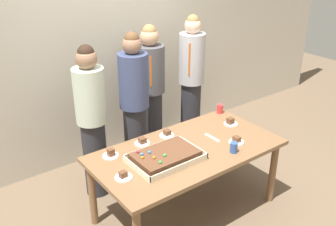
{
  "coord_description": "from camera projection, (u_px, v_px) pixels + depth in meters",
  "views": [
    {
      "loc": [
        -2.03,
        -2.42,
        2.56
      ],
      "look_at": [
        -0.11,
        0.15,
        1.08
      ],
      "focal_mm": 41.03,
      "sensor_mm": 36.0,
      "label": 1
    }
  ],
  "objects": [
    {
      "name": "plated_slice_far_left",
      "position": [
        167.0,
        134.0,
        3.86
      ],
      "size": [
        0.15,
        0.15,
        0.06
      ],
      "color": "white",
      "rests_on": "party_table"
    },
    {
      "name": "person_striped_tie_right",
      "position": [
        92.0,
        120.0,
        3.87
      ],
      "size": [
        0.31,
        0.31,
        1.65
      ],
      "rotation": [
        0.0,
        0.0,
        -1.26
      ],
      "color": "#28282D",
      "rests_on": "ground_plane"
    },
    {
      "name": "plated_slice_center_front",
      "position": [
        111.0,
        154.0,
        3.49
      ],
      "size": [
        0.15,
        0.15,
        0.08
      ],
      "color": "white",
      "rests_on": "party_table"
    },
    {
      "name": "ground_plane",
      "position": [
        186.0,
        210.0,
        3.93
      ],
      "size": [
        12.0,
        12.0,
        0.0
      ],
      "primitive_type": "plane",
      "color": "brown"
    },
    {
      "name": "party_table",
      "position": [
        187.0,
        156.0,
        3.66
      ],
      "size": [
        1.81,
        0.95,
        0.73
      ],
      "color": "brown",
      "rests_on": "ground_plane"
    },
    {
      "name": "person_far_right_suit",
      "position": [
        151.0,
        92.0,
        4.57
      ],
      "size": [
        0.34,
        0.34,
        1.67
      ],
      "rotation": [
        0.0,
        0.0,
        -2.07
      ],
      "color": "#28282D",
      "rests_on": "ground_plane"
    },
    {
      "name": "interior_back_panel",
      "position": [
        102.0,
        36.0,
        4.47
      ],
      "size": [
        8.0,
        0.12,
        3.0
      ],
      "primitive_type": "cube",
      "color": "beige",
      "rests_on": "ground_plane"
    },
    {
      "name": "drink_cup_middle",
      "position": [
        220.0,
        109.0,
        4.34
      ],
      "size": [
        0.07,
        0.07,
        0.1
      ],
      "primitive_type": "cylinder",
      "color": "red",
      "rests_on": "party_table"
    },
    {
      "name": "plated_slice_center_back",
      "position": [
        142.0,
        142.0,
        3.71
      ],
      "size": [
        0.15,
        0.15,
        0.06
      ],
      "color": "white",
      "rests_on": "party_table"
    },
    {
      "name": "plated_slice_far_right",
      "position": [
        123.0,
        176.0,
        3.19
      ],
      "size": [
        0.15,
        0.15,
        0.06
      ],
      "color": "white",
      "rests_on": "party_table"
    },
    {
      "name": "cake_server_utensil",
      "position": [
        212.0,
        138.0,
        3.82
      ],
      "size": [
        0.03,
        0.2,
        0.01
      ],
      "primitive_type": "cube",
      "color": "silver",
      "rests_on": "party_table"
    },
    {
      "name": "drink_cup_nearest",
      "position": [
        234.0,
        147.0,
        3.55
      ],
      "size": [
        0.07,
        0.07,
        0.1
      ],
      "primitive_type": "cylinder",
      "color": "#2D5199",
      "rests_on": "party_table"
    },
    {
      "name": "plated_slice_near_left",
      "position": [
        237.0,
        141.0,
        3.73
      ],
      "size": [
        0.15,
        0.15,
        0.06
      ],
      "color": "white",
      "rests_on": "party_table"
    },
    {
      "name": "sheet_cake",
      "position": [
        165.0,
        156.0,
        3.43
      ],
      "size": [
        0.63,
        0.43,
        0.11
      ],
      "color": "beige",
      "rests_on": "party_table"
    },
    {
      "name": "person_serving_front",
      "position": [
        134.0,
        107.0,
        4.09
      ],
      "size": [
        0.31,
        0.31,
        1.71
      ],
      "rotation": [
        0.0,
        0.0,
        -1.81
      ],
      "color": "#28282D",
      "rests_on": "ground_plane"
    },
    {
      "name": "plated_slice_near_right",
      "position": [
        231.0,
        122.0,
        4.09
      ],
      "size": [
        0.15,
        0.15,
        0.07
      ],
      "color": "white",
      "rests_on": "party_table"
    },
    {
      "name": "person_green_shirt_behind",
      "position": [
        191.0,
        81.0,
        4.8
      ],
      "size": [
        0.32,
        0.32,
        1.73
      ],
      "rotation": [
        0.0,
        0.0,
        -2.41
      ],
      "color": "#28282D",
      "rests_on": "ground_plane"
    }
  ]
}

